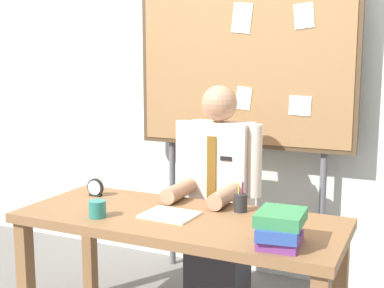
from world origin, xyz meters
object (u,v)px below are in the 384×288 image
(book_stack, at_px, (280,228))
(open_notebook, at_px, (170,215))
(person, at_px, (218,205))
(coffee_mug, at_px, (97,209))
(desk, at_px, (179,233))
(pen_holder, at_px, (241,203))
(bulletin_board, at_px, (243,65))
(desk_clock, at_px, (95,188))

(book_stack, xyz_separation_m, open_notebook, (-0.62, 0.18, -0.07))
(person, xyz_separation_m, book_stack, (0.58, -0.74, 0.16))
(book_stack, relative_size, coffee_mug, 2.97)
(desk, relative_size, open_notebook, 6.29)
(open_notebook, height_order, pen_holder, pen_holder)
(coffee_mug, bearing_deg, person, 63.68)
(desk, distance_m, book_stack, 0.64)
(person, relative_size, book_stack, 5.26)
(coffee_mug, bearing_deg, open_notebook, 28.38)
(bulletin_board, xyz_separation_m, desk_clock, (-0.62, -0.81, -0.72))
(bulletin_board, distance_m, open_notebook, 1.24)
(coffee_mug, distance_m, pen_holder, 0.74)
(open_notebook, xyz_separation_m, coffee_mug, (-0.32, -0.17, 0.04))
(person, relative_size, open_notebook, 5.13)
(person, xyz_separation_m, coffee_mug, (-0.36, -0.73, 0.13))
(pen_holder, bearing_deg, desk, -141.91)
(person, bearing_deg, desk_clock, -147.76)
(desk, bearing_deg, desk_clock, 166.66)
(open_notebook, bearing_deg, pen_holder, 36.76)
(open_notebook, relative_size, coffee_mug, 3.05)
(person, height_order, pen_holder, person)
(desk, relative_size, book_stack, 6.45)
(person, xyz_separation_m, desk_clock, (-0.62, -0.39, 0.13))
(person, bearing_deg, pen_holder, -51.57)
(book_stack, bearing_deg, desk, 161.40)
(desk_clock, bearing_deg, coffee_mug, -52.93)
(pen_holder, bearing_deg, coffee_mug, -147.36)
(person, distance_m, bulletin_board, 0.95)
(desk, xyz_separation_m, pen_holder, (0.26, 0.21, 0.14))
(book_stack, bearing_deg, pen_holder, 128.45)
(bulletin_board, xyz_separation_m, book_stack, (0.58, -1.16, -0.68))
(desk, relative_size, coffee_mug, 19.15)
(person, xyz_separation_m, bulletin_board, (0.00, 0.42, 0.85))
(desk, relative_size, bulletin_board, 0.81)
(coffee_mug, bearing_deg, desk, 28.20)
(person, xyz_separation_m, open_notebook, (-0.04, -0.56, 0.09))
(open_notebook, bearing_deg, book_stack, -15.80)
(bulletin_board, height_order, book_stack, bulletin_board)
(person, height_order, desk_clock, person)
(desk_clock, xyz_separation_m, coffee_mug, (0.26, -0.34, -0.00))
(desk, distance_m, desk_clock, 0.65)
(desk, height_order, open_notebook, open_notebook)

